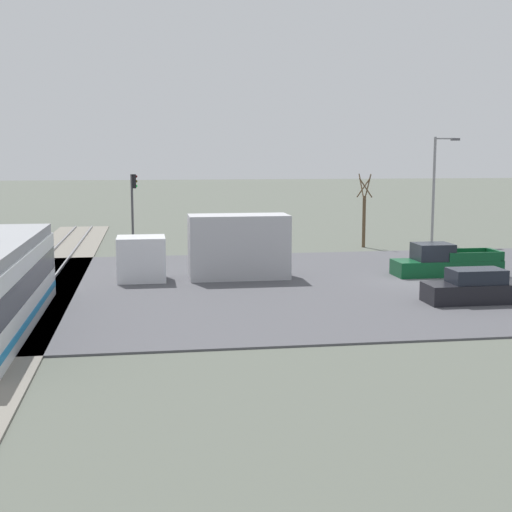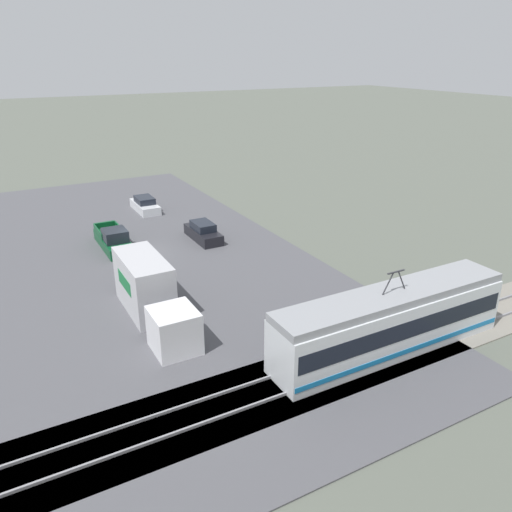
# 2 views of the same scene
# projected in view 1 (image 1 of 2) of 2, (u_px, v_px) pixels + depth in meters

# --- Properties ---
(ground_plane) EXTENTS (320.00, 320.00, 0.00)m
(ground_plane) POSITION_uv_depth(u_px,v_px,m) (417.00, 282.00, 37.24)
(ground_plane) COLOR #565B51
(road_surface) EXTENTS (23.05, 50.80, 0.08)m
(road_surface) POSITION_uv_depth(u_px,v_px,m) (417.00, 282.00, 37.24)
(road_surface) COLOR #4C4C51
(road_surface) RESTS_ON ground
(rail_bed) EXTENTS (64.02, 4.40, 0.22)m
(rail_bed) POSITION_uv_depth(u_px,v_px,m) (30.00, 292.00, 34.27)
(rail_bed) COLOR gray
(rail_bed) RESTS_ON ground
(box_truck) EXTENTS (2.33, 9.03, 3.39)m
(box_truck) POSITION_uv_depth(u_px,v_px,m) (215.00, 249.00, 37.75)
(box_truck) COLOR silver
(box_truck) RESTS_ON ground
(pickup_truck) EXTENTS (1.91, 5.84, 1.77)m
(pickup_truck) POSITION_uv_depth(u_px,v_px,m) (444.00, 263.00, 38.93)
(pickup_truck) COLOR #0C4723
(pickup_truck) RESTS_ON ground
(sedan_car_1) EXTENTS (1.71, 4.59, 1.51)m
(sedan_car_1) POSITION_uv_depth(u_px,v_px,m) (476.00, 288.00, 31.77)
(sedan_car_1) COLOR black
(sedan_car_1) RESTS_ON ground
(traffic_light_pole) EXTENTS (0.28, 0.47, 5.32)m
(traffic_light_pole) POSITION_uv_depth(u_px,v_px,m) (133.00, 202.00, 48.25)
(traffic_light_pole) COLOR #47474C
(traffic_light_pole) RESTS_ON ground
(street_tree) EXTENTS (1.24, 1.03, 5.28)m
(street_tree) POSITION_uv_depth(u_px,v_px,m) (364.00, 214.00, 51.12)
(street_tree) COLOR brown
(street_tree) RESTS_ON ground
(street_lamp_near_crossing) EXTENTS (0.36, 1.95, 7.93)m
(street_lamp_near_crossing) POSITION_uv_depth(u_px,v_px,m) (436.00, 182.00, 52.81)
(street_lamp_near_crossing) COLOR gray
(street_lamp_near_crossing) RESTS_ON ground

